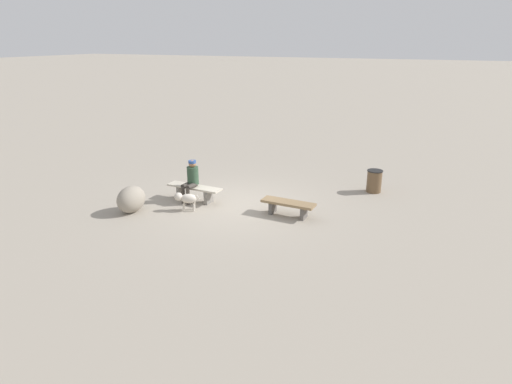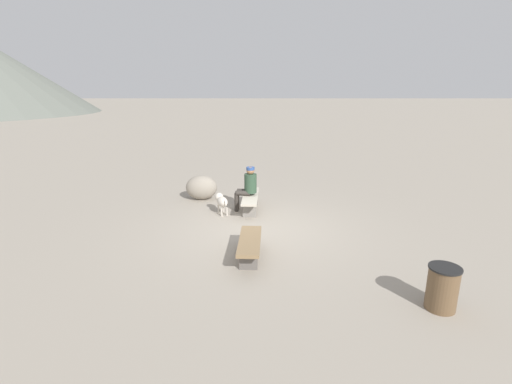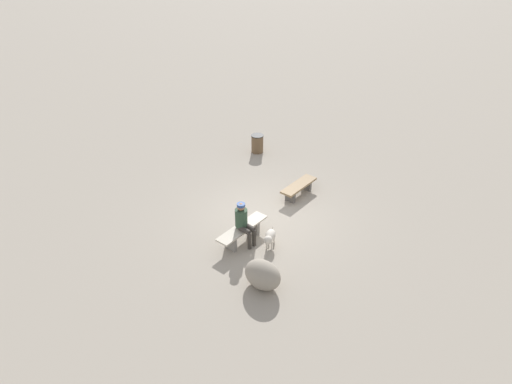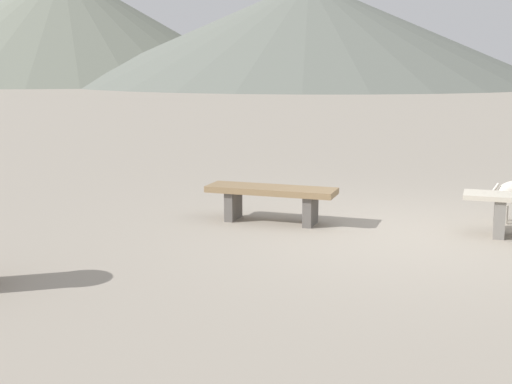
{
  "view_description": "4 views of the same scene",
  "coord_description": "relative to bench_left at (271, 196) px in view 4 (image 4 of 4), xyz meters",
  "views": [
    {
      "loc": [
        -5.69,
        11.31,
        4.81
      ],
      "look_at": [
        -0.9,
        0.71,
        0.77
      ],
      "focal_mm": 31.12,
      "sensor_mm": 36.0,
      "label": 1
    },
    {
      "loc": [
        -8.86,
        0.07,
        3.49
      ],
      "look_at": [
        0.76,
        0.07,
        0.76
      ],
      "focal_mm": 26.23,
      "sensor_mm": 36.0,
      "label": 2
    },
    {
      "loc": [
        9.03,
        6.43,
        7.64
      ],
      "look_at": [
        0.17,
        -0.22,
        0.87
      ],
      "focal_mm": 29.86,
      "sensor_mm": 36.0,
      "label": 3
    },
    {
      "loc": [
        0.44,
        -7.62,
        1.87
      ],
      "look_at": [
        -1.61,
        -0.64,
        0.52
      ],
      "focal_mm": 48.62,
      "sensor_mm": 36.0,
      "label": 4
    }
  ],
  "objects": [
    {
      "name": "distant_peak_2",
      "position": [
        -36.41,
        55.29,
        5.29
      ],
      "size": [
        40.03,
        40.03,
        11.21
      ],
      "primitive_type": "cone",
      "color": "gray",
      "rests_on": "ground"
    },
    {
      "name": "ground",
      "position": [
        1.67,
        -0.2,
        -0.35
      ],
      "size": [
        210.0,
        210.0,
        0.06
      ],
      "primitive_type": "cube",
      "color": "#9E9384"
    },
    {
      "name": "bench_left",
      "position": [
        0.0,
        0.0,
        0.0
      ],
      "size": [
        1.56,
        0.51,
        0.43
      ],
      "rotation": [
        0.0,
        0.0,
        -0.04
      ],
      "color": "#605B56",
      "rests_on": "ground"
    },
    {
      "name": "distant_peak_1",
      "position": [
        -11.44,
        55.04,
        4.29
      ],
      "size": [
        42.98,
        42.98,
        9.21
      ],
      "primitive_type": "cone",
      "color": "slate",
      "rests_on": "ground"
    }
  ]
}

